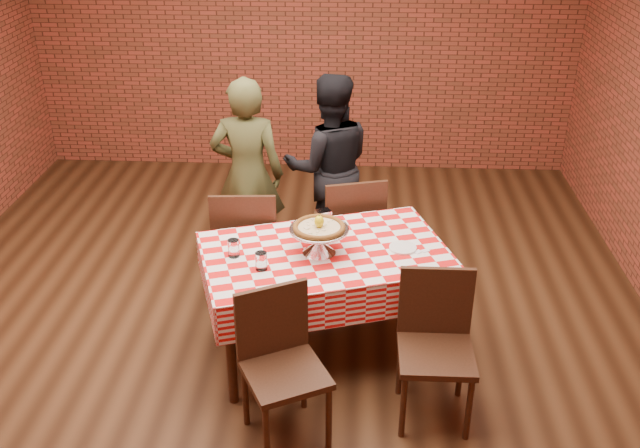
# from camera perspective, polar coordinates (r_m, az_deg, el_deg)

# --- Properties ---
(ground) EXTENTS (6.00, 6.00, 0.00)m
(ground) POSITION_cam_1_polar(r_m,az_deg,el_deg) (5.14, -3.77, -8.23)
(ground) COLOR black
(ground) RESTS_ON ground
(back_wall) EXTENTS (5.50, 0.00, 5.50)m
(back_wall) POSITION_cam_1_polar(r_m,az_deg,el_deg) (7.33, -1.38, 15.30)
(back_wall) COLOR brown
(back_wall) RESTS_ON ground
(table) EXTENTS (1.73, 1.34, 0.75)m
(table) POSITION_cam_1_polar(r_m,az_deg,el_deg) (4.72, 0.40, -6.22)
(table) COLOR #391F11
(table) RESTS_ON ground
(tablecloth) EXTENTS (1.78, 1.38, 0.26)m
(tablecloth) POSITION_cam_1_polar(r_m,az_deg,el_deg) (4.58, 0.41, -3.60)
(tablecloth) COLOR red
(tablecloth) RESTS_ON table
(pizza_stand) EXTENTS (0.39, 0.39, 0.17)m
(pizza_stand) POSITION_cam_1_polar(r_m,az_deg,el_deg) (4.46, -0.07, -1.33)
(pizza_stand) COLOR silver
(pizza_stand) RESTS_ON tablecloth
(pizza) EXTENTS (0.34, 0.34, 0.03)m
(pizza) POSITION_cam_1_polar(r_m,az_deg,el_deg) (4.42, -0.07, -0.31)
(pizza) COLOR beige
(pizza) RESTS_ON pizza_stand
(lemon) EXTENTS (0.06, 0.06, 0.08)m
(lemon) POSITION_cam_1_polar(r_m,az_deg,el_deg) (4.40, -0.07, 0.20)
(lemon) COLOR yellow
(lemon) RESTS_ON pizza
(water_glass_left) EXTENTS (0.09, 0.09, 0.11)m
(water_glass_left) POSITION_cam_1_polar(r_m,az_deg,el_deg) (4.31, -4.74, -2.99)
(water_glass_left) COLOR white
(water_glass_left) RESTS_ON tablecloth
(water_glass_right) EXTENTS (0.09, 0.09, 0.11)m
(water_glass_right) POSITION_cam_1_polar(r_m,az_deg,el_deg) (4.47, -6.96, -1.94)
(water_glass_right) COLOR white
(water_glass_right) RESTS_ON tablecloth
(side_plate) EXTENTS (0.22, 0.22, 0.01)m
(side_plate) POSITION_cam_1_polar(r_m,az_deg,el_deg) (4.57, 6.67, -1.91)
(side_plate) COLOR white
(side_plate) RESTS_ON tablecloth
(sweetener_packet_a) EXTENTS (0.06, 0.06, 0.00)m
(sweetener_packet_a) POSITION_cam_1_polar(r_m,az_deg,el_deg) (4.55, 7.88, -2.23)
(sweetener_packet_a) COLOR white
(sweetener_packet_a) RESTS_ON tablecloth
(sweetener_packet_b) EXTENTS (0.06, 0.06, 0.00)m
(sweetener_packet_b) POSITION_cam_1_polar(r_m,az_deg,el_deg) (4.57, 8.47, -2.13)
(sweetener_packet_b) COLOR white
(sweetener_packet_b) RESTS_ON tablecloth
(condiment_caddy) EXTENTS (0.12, 0.11, 0.13)m
(condiment_caddy) POSITION_cam_1_polar(r_m,az_deg,el_deg) (4.76, 0.25, 0.38)
(condiment_caddy) COLOR silver
(condiment_caddy) RESTS_ON tablecloth
(chair_near_left) EXTENTS (0.57, 0.57, 0.91)m
(chair_near_left) POSITION_cam_1_polar(r_m,az_deg,el_deg) (4.01, -2.81, -11.90)
(chair_near_left) COLOR #391F11
(chair_near_left) RESTS_ON ground
(chair_near_right) EXTENTS (0.43, 0.43, 0.91)m
(chair_near_right) POSITION_cam_1_polar(r_m,az_deg,el_deg) (4.19, 9.30, -10.25)
(chair_near_right) COLOR #391F11
(chair_near_right) RESTS_ON ground
(chair_far_left) EXTENTS (0.49, 0.49, 0.94)m
(chair_far_left) POSITION_cam_1_polar(r_m,az_deg,el_deg) (5.24, -5.85, -1.43)
(chair_far_left) COLOR #391F11
(chair_far_left) RESTS_ON ground
(chair_far_right) EXTENTS (0.56, 0.56, 0.94)m
(chair_far_right) POSITION_cam_1_polar(r_m,az_deg,el_deg) (5.41, 2.29, -0.36)
(chair_far_right) COLOR #391F11
(chair_far_right) RESTS_ON ground
(diner_olive) EXTENTS (0.57, 0.38, 1.57)m
(diner_olive) POSITION_cam_1_polar(r_m,az_deg,el_deg) (5.57, -5.83, 3.93)
(diner_olive) COLOR #424322
(diner_olive) RESTS_ON ground
(diner_black) EXTENTS (0.83, 0.70, 1.53)m
(diner_black) POSITION_cam_1_polar(r_m,az_deg,el_deg) (5.74, 0.73, 4.62)
(diner_black) COLOR black
(diner_black) RESTS_ON ground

